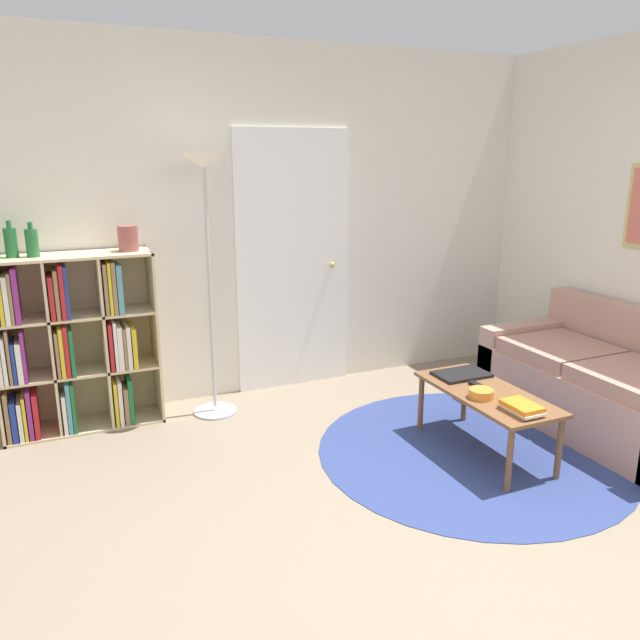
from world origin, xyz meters
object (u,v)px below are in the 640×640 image
at_px(bookshelf, 70,345).
at_px(vase_on_shelf, 128,238).
at_px(floor_lamp, 206,205).
at_px(bottle_middle, 11,242).
at_px(bowl, 481,394).
at_px(laptop, 462,374).
at_px(bottle_right, 32,242).
at_px(coffee_table, 486,399).
at_px(couch, 609,388).

distance_m(bookshelf, vase_on_shelf, 0.80).
bearing_deg(floor_lamp, vase_on_shelf, 165.26).
bearing_deg(bottle_middle, bowl, -31.44).
distance_m(floor_lamp, laptop, 2.02).
height_order(bottle_middle, vase_on_shelf, bottle_middle).
bearing_deg(bottle_middle, bookshelf, -4.56).
relative_size(bottle_middle, bottle_right, 1.06).
bearing_deg(bottle_middle, floor_lamp, -7.22).
bearing_deg(bowl, coffee_table, 35.76).
height_order(bowl, bottle_middle, bottle_middle).
relative_size(floor_lamp, laptop, 5.27).
distance_m(laptop, bottle_middle, 2.96).
bearing_deg(vase_on_shelf, couch, -26.53).
bearing_deg(coffee_table, bowl, -144.24).
height_order(floor_lamp, laptop, floor_lamp).
distance_m(bowl, vase_on_shelf, 2.46).
xyz_separation_m(bookshelf, bowl, (2.20, -1.49, -0.15)).
bearing_deg(bottle_right, bowl, -32.20).
relative_size(coffee_table, laptop, 2.80).
height_order(bottle_right, vase_on_shelf, bottle_right).
height_order(floor_lamp, bottle_right, floor_lamp).
xyz_separation_m(coffee_table, bottle_middle, (-2.57, 1.44, 0.92)).
xyz_separation_m(couch, bottle_middle, (-3.58, 1.46, 1.00)).
distance_m(coffee_table, bottle_middle, 3.08).
height_order(floor_lamp, vase_on_shelf, floor_lamp).
bearing_deg(laptop, couch, -17.62).
bearing_deg(bottle_right, coffee_table, -29.90).
xyz_separation_m(bookshelf, coffee_table, (2.30, -1.42, -0.23)).
distance_m(floor_lamp, bottle_right, 1.10).
xyz_separation_m(couch, bowl, (-1.11, -0.05, 0.15)).
bearing_deg(laptop, floor_lamp, 144.57).
xyz_separation_m(bowl, vase_on_shelf, (-1.77, 1.49, 0.84)).
distance_m(coffee_table, bowl, 0.14).
height_order(laptop, bottle_middle, bottle_middle).
bearing_deg(couch, bowl, -177.53).
xyz_separation_m(floor_lamp, bowl, (1.27, -1.36, -1.05)).
height_order(couch, bottle_middle, bottle_middle).
xyz_separation_m(bottle_middle, vase_on_shelf, (0.70, -0.02, -0.01)).
xyz_separation_m(bottle_middle, bottle_right, (0.12, -0.03, -0.01)).
bearing_deg(laptop, coffee_table, -95.08).
height_order(coffee_table, bottle_middle, bottle_middle).
bearing_deg(coffee_table, bottle_middle, 150.75).
bearing_deg(bottle_middle, laptop, -23.86).
bearing_deg(bookshelf, bowl, -34.10).
height_order(coffee_table, bowl, bowl).
xyz_separation_m(bookshelf, couch, (3.31, -1.44, -0.31)).
bearing_deg(bottle_middle, bottle_right, -14.08).
height_order(coffee_table, vase_on_shelf, vase_on_shelf).
xyz_separation_m(floor_lamp, laptop, (1.40, -1.00, -1.06)).
relative_size(floor_lamp, bowl, 12.35).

